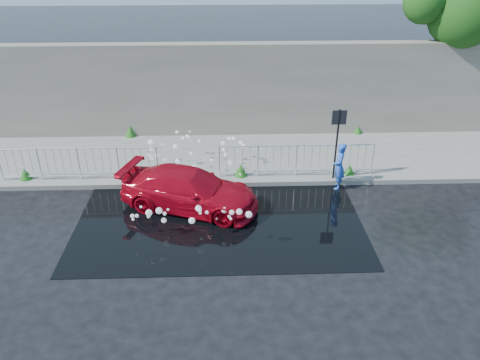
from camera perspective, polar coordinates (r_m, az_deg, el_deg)
The scene contains 13 objects.
ground at distance 12.61m, azimuth -4.82°, elevation -7.28°, with size 90.00×90.00×0.00m, color black.
pavement at distance 16.91m, azimuth -4.17°, elevation 2.78°, with size 30.00×4.00×0.15m, color slate.
curb at distance 15.12m, azimuth -4.39°, elevation -0.44°, with size 30.00×0.25×0.16m, color slate.
retaining_wall at distance 18.30m, azimuth -4.17°, elevation 10.91°, with size 30.00×0.60×3.50m, color #676457.
puddle at distance 13.42m, azimuth -2.52°, elevation -4.77°, with size 8.00×5.00×0.01m, color black.
sign_post at distance 14.90m, azimuth 11.81°, elevation 5.58°, with size 0.45×0.06×2.50m.
tree at distance 20.07m, azimuth 26.51°, elevation 18.26°, with size 4.85×2.54×6.28m.
railing_left at distance 15.83m, azimuth -19.07°, elevation 2.02°, with size 5.05×0.05×1.10m.
railing_right at distance 15.29m, azimuth 6.87°, elevation 2.53°, with size 5.05×0.05×1.10m.
weeds at distance 16.42m, azimuth -5.65°, elevation 2.93°, with size 12.17×3.93×0.43m.
water_spray at distance 14.22m, azimuth -6.04°, elevation 0.40°, with size 3.55×5.62×0.98m.
red_car at distance 13.75m, azimuth -6.17°, elevation -1.21°, with size 1.65×4.07×1.18m, color #A60617.
person at distance 14.99m, azimuth 12.00°, elevation 1.66°, with size 0.56×0.37×1.53m, color blue.
Camera 1 is at (0.69, -10.28, 7.28)m, focal length 35.00 mm.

